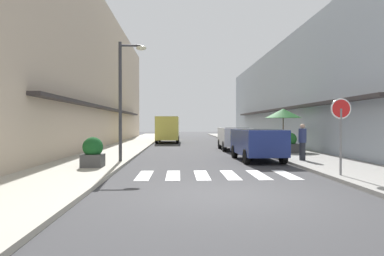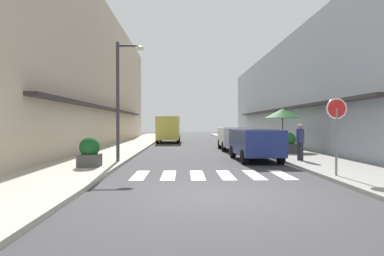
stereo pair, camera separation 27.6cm
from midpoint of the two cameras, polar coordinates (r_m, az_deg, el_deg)
name	(u,v)px [view 2 (the right image)]	position (r m, az deg, el deg)	size (l,w,h in m)	color
ground_plane	(196,147)	(25.60, 0.91, -3.15)	(95.05, 95.05, 0.00)	#38383A
sidewalk_left	(128,146)	(25.87, -10.29, -2.98)	(3.18, 60.48, 0.12)	#ADA899
sidewalk_right	(263,146)	(26.29, 11.93, -2.93)	(3.18, 60.48, 0.12)	gray
building_row_left	(76,76)	(28.09, -18.31, 8.11)	(5.50, 40.88, 10.72)	#C6B299
building_row_right	(312,94)	(28.66, 19.41, 5.26)	(5.50, 40.88, 8.03)	#939EA8
crosswalk	(212,175)	(11.61, 3.93, -7.78)	(5.20, 2.20, 0.01)	silver
parked_car_near	(255,141)	(16.21, 10.87, -2.13)	(1.92, 4.09, 1.47)	navy
parked_car_mid	(234,136)	(22.72, 7.26, -1.32)	(1.84, 3.95, 1.47)	silver
delivery_van	(169,127)	(31.58, -3.61, 0.13)	(2.08, 5.43, 2.37)	#D8CC4C
round_street_sign	(337,116)	(11.61, 23.40, 1.78)	(0.65, 0.07, 2.39)	slate
street_lamp	(122,88)	(15.08, -10.92, 6.50)	(1.19, 0.28, 5.08)	#38383D
cafe_umbrella	(283,114)	(21.26, 15.11, 2.33)	(2.14, 2.14, 2.50)	#262626
planter_corner	(90,152)	(13.40, -16.00, -3.88)	(0.77, 0.77, 1.10)	#4C4C4C
planter_midblock	(289,143)	(19.76, 16.15, -2.46)	(0.81, 0.81, 1.11)	#4C4C4C
planter_far	(256,137)	(27.08, 10.83, -1.55)	(0.95, 0.95, 1.15)	#4C4C4C
pedestrian_walking_near	(300,141)	(15.83, 17.94, -2.10)	(0.34, 0.34, 1.59)	#282B33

